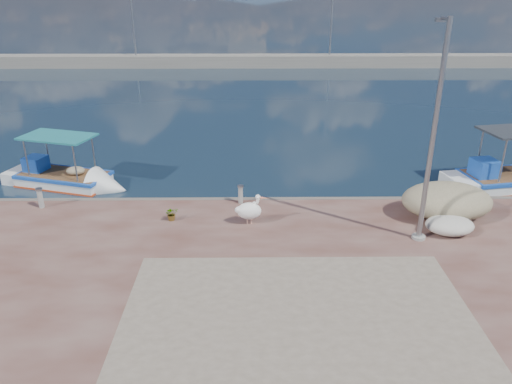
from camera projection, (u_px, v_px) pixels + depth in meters
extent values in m
plane|color=#162635|center=(257.00, 280.00, 15.16)|extent=(1400.00, 1400.00, 0.00)
cube|color=gray|center=(300.00, 331.00, 12.21)|extent=(9.00, 7.00, 0.01)
cube|color=gray|center=(252.00, 61.00, 51.69)|extent=(120.00, 2.20, 1.20)
cylinder|color=gray|center=(133.00, 27.00, 50.24)|extent=(0.16, 0.16, 7.00)
cylinder|color=gray|center=(331.00, 27.00, 50.43)|extent=(0.16, 0.16, 7.00)
cube|color=white|center=(65.00, 183.00, 22.19)|extent=(5.77, 3.30, 0.90)
cube|color=#1A49A9|center=(64.00, 175.00, 22.04)|extent=(4.31, 2.91, 0.13)
cube|color=#B33816|center=(65.00, 184.00, 22.21)|extent=(4.31, 2.89, 0.11)
cube|color=#1A49A9|center=(36.00, 164.00, 22.24)|extent=(1.06, 1.06, 0.66)
cube|color=#1C6870|center=(57.00, 137.00, 21.35)|extent=(3.38, 2.50, 0.08)
cube|color=#1A49A9|center=(485.00, 168.00, 21.36)|extent=(1.13, 1.13, 0.76)
cylinder|color=tan|center=(247.00, 220.00, 17.50)|extent=(0.04, 0.04, 0.28)
cylinder|color=tan|center=(251.00, 220.00, 17.51)|extent=(0.04, 0.04, 0.28)
ellipsoid|color=white|center=(249.00, 211.00, 17.36)|extent=(0.86, 0.55, 0.61)
cylinder|color=white|center=(257.00, 203.00, 17.25)|extent=(0.20, 0.12, 0.52)
sphere|color=white|center=(258.00, 197.00, 17.16)|extent=(0.17, 0.17, 0.17)
cone|color=#FB8761|center=(264.00, 198.00, 17.19)|extent=(0.41, 0.10, 0.13)
cylinder|color=gray|center=(433.00, 137.00, 15.20)|extent=(0.16, 0.16, 7.00)
cylinder|color=gray|center=(418.00, 237.00, 16.56)|extent=(0.44, 0.44, 0.10)
cube|color=gray|center=(442.00, 20.00, 14.48)|extent=(0.35, 0.18, 0.12)
cylinder|color=gray|center=(241.00, 195.00, 19.05)|extent=(0.18, 0.18, 0.70)
cylinder|color=gray|center=(240.00, 186.00, 18.91)|extent=(0.24, 0.24, 0.06)
cylinder|color=gray|center=(40.00, 198.00, 18.67)|extent=(0.19, 0.19, 0.75)
cylinder|color=gray|center=(39.00, 189.00, 18.52)|extent=(0.26, 0.26, 0.06)
imported|color=#33722D|center=(172.00, 214.00, 17.74)|extent=(0.57, 0.54, 0.50)
ellipsoid|color=tan|center=(447.00, 201.00, 17.84)|extent=(3.20, 2.28, 1.26)
ellipsoid|color=silver|center=(450.00, 225.00, 16.79)|extent=(1.62, 1.21, 0.61)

